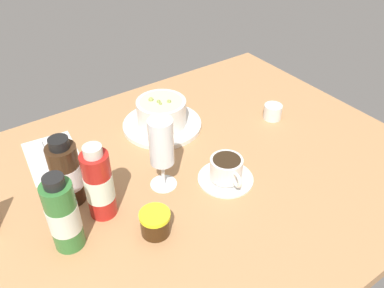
{
  "coord_description": "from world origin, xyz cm",
  "views": [
    {
      "loc": [
        39.72,
        57.61,
        61.47
      ],
      "look_at": [
        -2.66,
        -2.88,
        5.29
      ],
      "focal_mm": 37.37,
      "sensor_mm": 36.0,
      "label": 1
    }
  ],
  "objects_px": {
    "coffee_cup": "(226,171)",
    "sauce_bottle_green": "(63,215)",
    "porridge_bowl": "(162,115)",
    "cutlery_setting": "(54,157)",
    "wine_glass": "(161,145)",
    "creamer_jug": "(273,112)",
    "jam_jar": "(155,223)",
    "sauce_bottle_red": "(100,185)",
    "sauce_bottle_brown": "(66,173)"
  },
  "relations": [
    {
      "from": "coffee_cup",
      "to": "sauce_bottle_green",
      "type": "bearing_deg",
      "value": -4.95
    },
    {
      "from": "porridge_bowl",
      "to": "coffee_cup",
      "type": "distance_m",
      "value": 0.26
    },
    {
      "from": "cutlery_setting",
      "to": "wine_glass",
      "type": "distance_m",
      "value": 0.31
    },
    {
      "from": "creamer_jug",
      "to": "jam_jar",
      "type": "distance_m",
      "value": 0.5
    },
    {
      "from": "creamer_jug",
      "to": "sauce_bottle_red",
      "type": "relative_size",
      "value": 0.33
    },
    {
      "from": "jam_jar",
      "to": "porridge_bowl",
      "type": "bearing_deg",
      "value": -123.59
    },
    {
      "from": "creamer_jug",
      "to": "sauce_bottle_green",
      "type": "height_order",
      "value": "sauce_bottle_green"
    },
    {
      "from": "creamer_jug",
      "to": "sauce_bottle_green",
      "type": "distance_m",
      "value": 0.63
    },
    {
      "from": "creamer_jug",
      "to": "sauce_bottle_brown",
      "type": "relative_size",
      "value": 0.35
    },
    {
      "from": "sauce_bottle_green",
      "to": "porridge_bowl",
      "type": "bearing_deg",
      "value": -146.28
    },
    {
      "from": "jam_jar",
      "to": "sauce_bottle_red",
      "type": "bearing_deg",
      "value": -59.44
    },
    {
      "from": "coffee_cup",
      "to": "sauce_bottle_red",
      "type": "relative_size",
      "value": 0.75
    },
    {
      "from": "wine_glass",
      "to": "sauce_bottle_green",
      "type": "relative_size",
      "value": 1.02
    },
    {
      "from": "wine_glass",
      "to": "sauce_bottle_red",
      "type": "xyz_separation_m",
      "value": [
        0.15,
        0.0,
        -0.03
      ]
    },
    {
      "from": "porridge_bowl",
      "to": "coffee_cup",
      "type": "xyz_separation_m",
      "value": [
        -0.01,
        0.26,
        -0.01
      ]
    },
    {
      "from": "wine_glass",
      "to": "coffee_cup",
      "type": "bearing_deg",
      "value": 151.04
    },
    {
      "from": "porridge_bowl",
      "to": "sauce_bottle_brown",
      "type": "bearing_deg",
      "value": 21.8
    },
    {
      "from": "wine_glass",
      "to": "sauce_bottle_brown",
      "type": "height_order",
      "value": "wine_glass"
    },
    {
      "from": "cutlery_setting",
      "to": "jam_jar",
      "type": "bearing_deg",
      "value": 104.2
    },
    {
      "from": "porridge_bowl",
      "to": "wine_glass",
      "type": "xyz_separation_m",
      "value": [
        0.12,
        0.2,
        0.07
      ]
    },
    {
      "from": "jam_jar",
      "to": "sauce_bottle_green",
      "type": "height_order",
      "value": "sauce_bottle_green"
    },
    {
      "from": "creamer_jug",
      "to": "wine_glass",
      "type": "relative_size",
      "value": 0.33
    },
    {
      "from": "sauce_bottle_green",
      "to": "sauce_bottle_brown",
      "type": "bearing_deg",
      "value": -113.06
    },
    {
      "from": "coffee_cup",
      "to": "jam_jar",
      "type": "relative_size",
      "value": 2.1
    },
    {
      "from": "jam_jar",
      "to": "sauce_bottle_red",
      "type": "height_order",
      "value": "sauce_bottle_red"
    },
    {
      "from": "creamer_jug",
      "to": "sauce_bottle_green",
      "type": "xyz_separation_m",
      "value": [
        0.62,
        0.09,
        0.06
      ]
    },
    {
      "from": "cutlery_setting",
      "to": "creamer_jug",
      "type": "distance_m",
      "value": 0.59
    },
    {
      "from": "creamer_jug",
      "to": "sauce_bottle_brown",
      "type": "height_order",
      "value": "sauce_bottle_brown"
    },
    {
      "from": "cutlery_setting",
      "to": "porridge_bowl",
      "type": "bearing_deg",
      "value": 172.79
    },
    {
      "from": "porridge_bowl",
      "to": "wine_glass",
      "type": "distance_m",
      "value": 0.24
    },
    {
      "from": "creamer_jug",
      "to": "cutlery_setting",
      "type": "bearing_deg",
      "value": -17.55
    },
    {
      "from": "cutlery_setting",
      "to": "creamer_jug",
      "type": "height_order",
      "value": "creamer_jug"
    },
    {
      "from": "jam_jar",
      "to": "cutlery_setting",
      "type": "bearing_deg",
      "value": -75.8
    },
    {
      "from": "porridge_bowl",
      "to": "creamer_jug",
      "type": "bearing_deg",
      "value": 152.66
    },
    {
      "from": "porridge_bowl",
      "to": "sauce_bottle_green",
      "type": "height_order",
      "value": "sauce_bottle_green"
    },
    {
      "from": "cutlery_setting",
      "to": "sauce_bottle_green",
      "type": "distance_m",
      "value": 0.29
    },
    {
      "from": "wine_glass",
      "to": "sauce_bottle_red",
      "type": "bearing_deg",
      "value": 1.57
    },
    {
      "from": "cutlery_setting",
      "to": "sauce_bottle_red",
      "type": "bearing_deg",
      "value": 96.0
    },
    {
      "from": "creamer_jug",
      "to": "sauce_bottle_brown",
      "type": "bearing_deg",
      "value": -1.97
    },
    {
      "from": "jam_jar",
      "to": "sauce_bottle_brown",
      "type": "relative_size",
      "value": 0.38
    },
    {
      "from": "cutlery_setting",
      "to": "creamer_jug",
      "type": "relative_size",
      "value": 3.44
    },
    {
      "from": "jam_jar",
      "to": "sauce_bottle_green",
      "type": "distance_m",
      "value": 0.17
    },
    {
      "from": "sauce_bottle_red",
      "to": "sauce_bottle_brown",
      "type": "xyz_separation_m",
      "value": [
        0.04,
        -0.08,
        -0.01
      ]
    },
    {
      "from": "porridge_bowl",
      "to": "creamer_jug",
      "type": "height_order",
      "value": "porridge_bowl"
    },
    {
      "from": "sauce_bottle_brown",
      "to": "wine_glass",
      "type": "bearing_deg",
      "value": 157.85
    },
    {
      "from": "jam_jar",
      "to": "sauce_bottle_green",
      "type": "relative_size",
      "value": 0.36
    },
    {
      "from": "cutlery_setting",
      "to": "sauce_bottle_brown",
      "type": "distance_m",
      "value": 0.17
    },
    {
      "from": "creamer_jug",
      "to": "sauce_bottle_red",
      "type": "xyz_separation_m",
      "value": [
        0.53,
        0.06,
        0.06
      ]
    },
    {
      "from": "porridge_bowl",
      "to": "coffee_cup",
      "type": "height_order",
      "value": "porridge_bowl"
    },
    {
      "from": "creamer_jug",
      "to": "jam_jar",
      "type": "relative_size",
      "value": 0.93
    }
  ]
}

